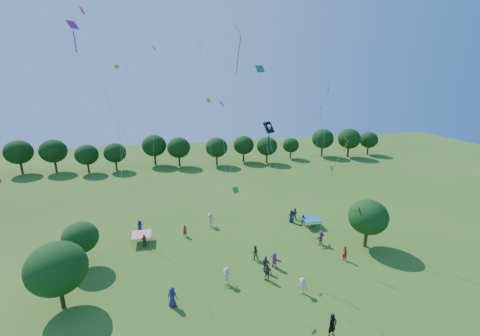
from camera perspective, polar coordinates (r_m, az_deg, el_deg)
name	(u,v)px	position (r m, az deg, el deg)	size (l,w,h in m)	color
near_tree_west	(57,268)	(31.33, -29.81, -15.23)	(4.83, 4.83, 5.95)	#422B19
near_tree_north	(80,238)	(36.83, -26.51, -11.00)	(3.53, 3.53, 4.81)	#422B19
near_tree_east	(368,217)	(39.04, 21.84, -8.11)	(4.36, 4.36, 5.66)	#422B19
treeline	(188,147)	(69.95, -9.22, 3.73)	(88.01, 8.77, 6.77)	#422B19
tent_red_stripe	(142,235)	(39.99, -17.10, -11.24)	(2.20, 2.20, 1.10)	red
tent_blue	(311,219)	(43.13, 12.48, -8.80)	(2.20, 2.20, 1.10)	#1A68AA
man_in_black	(332,325)	(27.66, 16.11, -25.29)	(0.71, 0.46, 1.90)	black
crowd_person_0	(140,226)	(42.81, -17.38, -9.80)	(0.74, 0.40, 1.50)	#1A1C4D
crowd_person_1	(345,253)	(36.86, 18.15, -14.22)	(0.61, 0.39, 1.65)	maroon
crowd_person_2	(255,252)	(35.32, 2.65, -14.77)	(0.81, 0.44, 1.65)	#275C2D
crowd_person_3	(302,286)	(31.17, 11.04, -19.85)	(1.05, 0.47, 1.60)	beige
crowd_person_4	(267,272)	(32.34, 4.81, -17.92)	(1.04, 0.47, 1.77)	#3D3631
crowd_person_5	(321,238)	(39.10, 14.15, -11.93)	(1.63, 0.58, 1.74)	#8C528B
crowd_person_6	(172,297)	(29.87, -11.94, -21.48)	(0.90, 0.48, 1.82)	navy
crowd_person_7	(84,234)	(43.05, -25.97, -10.50)	(0.62, 0.40, 1.67)	maroon
crowd_person_8	(303,220)	(43.12, 11.20, -9.12)	(0.75, 0.41, 1.53)	#204C30
crowd_person_9	(227,276)	(31.78, -2.37, -18.58)	(1.13, 0.51, 1.74)	#BAB595
crowd_person_10	(266,264)	(33.43, 4.60, -16.71)	(1.00, 0.46, 1.71)	#403533
crowd_person_11	(274,260)	(34.20, 6.15, -15.93)	(1.59, 0.57, 1.71)	#AC649E
crowd_person_12	(291,216)	(43.80, 9.14, -8.44)	(0.86, 0.47, 1.74)	#1B1B4E
crowd_person_13	(185,231)	(40.32, -9.76, -10.91)	(0.57, 0.37, 1.54)	maroon
crowd_person_14	(295,214)	(44.80, 9.69, -7.99)	(0.79, 0.42, 1.59)	#2B6442
crowd_person_15	(210,220)	(42.33, -5.31, -9.14)	(1.20, 0.54, 1.83)	#ADA48A
crowd_person_16	(144,240)	(39.21, -16.62, -12.24)	(0.89, 0.40, 1.51)	#3B342F
pirate_kite	(270,131)	(28.79, 5.29, 6.53)	(3.37, 1.10, 13.68)	black
red_high_kite	(236,78)	(27.76, -0.72, 15.64)	(1.97, 1.91, 21.49)	red
small_kite_0	(107,94)	(30.37, -22.58, 12.08)	(3.20, 5.96, 22.59)	red
small_kite_1	(119,113)	(40.50, -20.74, 9.16)	(0.96, 3.31, 18.81)	orange
small_kite_2	(210,132)	(36.54, -5.29, 6.41)	(0.90, 1.86, 15.25)	yellow
small_kite_3	(265,124)	(24.91, 4.54, 7.79)	(3.26, 2.29, 18.37)	#157844
small_kite_4	(326,121)	(40.37, 14.97, 8.15)	(0.35, 1.16, 17.18)	blue
small_kite_5	(115,114)	(22.13, -21.33, 8.87)	(6.77, 4.52, 20.59)	purple
small_kite_6	(124,113)	(40.61, -19.94, 9.12)	(2.37, 3.67, 18.55)	white
small_kite_7	(318,134)	(39.84, 13.67, 5.97)	(0.40, 2.12, 14.18)	#0CA2C0
small_kite_8	(328,178)	(28.16, 15.43, -1.80)	(3.44, 3.60, 12.87)	orange
small_kite_9	(223,133)	(32.03, -2.97, 6.20)	(0.59, 4.49, 15.20)	#DB5D0B
small_kite_10	(328,179)	(37.37, 15.37, -1.97)	(4.41, 2.42, 7.78)	orange
small_kite_11	(237,201)	(28.63, -0.50, -5.88)	(1.59, 1.12, 8.28)	#1E9B1C
small_kite_12	(154,132)	(31.69, -15.10, 6.25)	(1.79, 4.37, 20.06)	#123BB6
small_kite_13	(279,177)	(40.40, 6.90, -1.54)	(1.64, 0.83, 6.87)	purple
small_kite_14	(204,87)	(37.77, -6.46, 14.07)	(1.58, 1.10, 21.14)	white
small_kite_15	(309,177)	(34.66, 12.20, -1.52)	(1.09, 0.84, 9.68)	#0DA1C3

